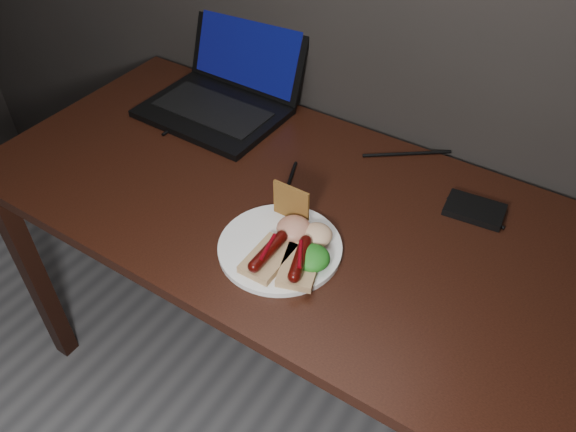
% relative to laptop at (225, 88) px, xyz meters
% --- Properties ---
extents(desk, '(1.40, 0.70, 0.75)m').
position_rel_laptop_xyz_m(desk, '(0.34, -0.24, -0.14)').
color(desk, black).
rests_on(desk, ground).
extents(laptop, '(0.37, 0.36, 0.25)m').
position_rel_laptop_xyz_m(laptop, '(0.00, 0.00, 0.00)').
color(laptop, black).
rests_on(laptop, desk).
extents(hard_drive, '(0.13, 0.09, 0.02)m').
position_rel_laptop_xyz_m(hard_drive, '(0.73, -0.06, -0.04)').
color(hard_drive, black).
rests_on(hard_drive, desk).
extents(desk_cables, '(0.85, 0.42, 0.01)m').
position_rel_laptop_xyz_m(desk_cables, '(0.36, -0.07, -0.05)').
color(desk_cables, black).
rests_on(desk_cables, desk).
extents(plate, '(0.28, 0.28, 0.01)m').
position_rel_laptop_xyz_m(plate, '(0.43, -0.38, -0.05)').
color(plate, white).
rests_on(plate, desk).
extents(bread_sausage_center, '(0.07, 0.12, 0.04)m').
position_rel_laptop_xyz_m(bread_sausage_center, '(0.44, -0.43, -0.02)').
color(bread_sausage_center, tan).
rests_on(bread_sausage_center, plate).
extents(bread_sausage_right, '(0.10, 0.13, 0.04)m').
position_rel_laptop_xyz_m(bread_sausage_right, '(0.50, -0.41, -0.02)').
color(bread_sausage_right, tan).
rests_on(bread_sausage_right, plate).
extents(crispbread, '(0.08, 0.01, 0.08)m').
position_rel_laptop_xyz_m(crispbread, '(0.40, -0.30, 0.00)').
color(crispbread, '#AE732F').
rests_on(crispbread, plate).
extents(salad_greens, '(0.07, 0.07, 0.04)m').
position_rel_laptop_xyz_m(salad_greens, '(0.51, -0.39, -0.02)').
color(salad_greens, '#155511').
rests_on(salad_greens, plate).
extents(salsa_mound, '(0.07, 0.07, 0.04)m').
position_rel_laptop_xyz_m(salsa_mound, '(0.44, -0.34, -0.02)').
color(salsa_mound, '#A51012').
rests_on(salsa_mound, plate).
extents(coleslaw_mound, '(0.06, 0.06, 0.04)m').
position_rel_laptop_xyz_m(coleslaw_mound, '(0.49, -0.33, -0.02)').
color(coleslaw_mound, beige).
rests_on(coleslaw_mound, plate).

